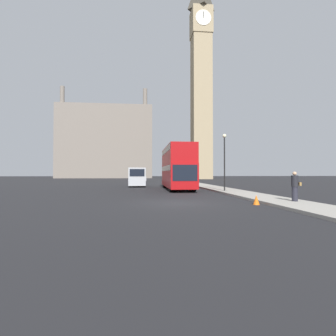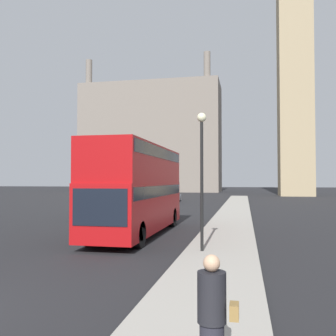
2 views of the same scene
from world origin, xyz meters
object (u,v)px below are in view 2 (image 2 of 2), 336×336
Objects in this scene: parked_sedan at (172,197)px; white_van at (107,201)px; clock_tower at (294,9)px; red_double_decker_bus at (138,186)px; pedestrian at (212,321)px; street_lamp at (202,159)px.

white_van is at bearing -91.47° from parked_sedan.
parked_sedan is at bearing -128.83° from clock_tower.
clock_tower is 11.53× the size of white_van.
red_double_decker_bus reaches higher than pedestrian.
clock_tower is at bearing 81.78° from pedestrian.
pedestrian is 0.32× the size of street_lamp.
white_van is 22.20m from parked_sedan.
pedestrian is at bearing -98.22° from clock_tower.
pedestrian is (9.51, -21.04, -0.33)m from white_van.
red_double_decker_bus is at bearing 130.20° from street_lamp.
red_double_decker_bus is 8.45m from white_van.
white_van reaches higher than parked_sedan.
parked_sedan is at bearing 101.68° from pedestrian.
parked_sedan is at bearing 97.56° from red_double_decker_bus.
street_lamp is at bearing -77.10° from parked_sedan.
street_lamp is 1.16× the size of parked_sedan.
red_double_decker_bus is 2.01× the size of street_lamp.
street_lamp is at bearing -100.72° from clock_tower.
red_double_decker_bus is 2.32× the size of parked_sedan.
parked_sedan is (-18.50, -22.99, -33.70)m from clock_tower.
parked_sedan is (-3.88, 29.27, -1.86)m from red_double_decker_bus.
street_lamp reaches higher than parked_sedan.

